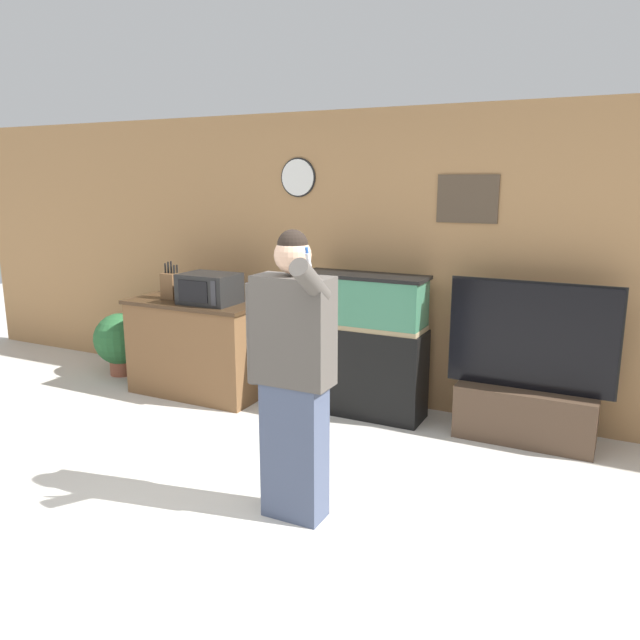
{
  "coord_description": "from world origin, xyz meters",
  "views": [
    {
      "loc": [
        2.06,
        -2.45,
        2.01
      ],
      "look_at": [
        0.16,
        1.34,
        1.05
      ],
      "focal_mm": 35.0,
      "sensor_mm": 36.0,
      "label": 1
    }
  ],
  "objects_px": {
    "aquarium_on_stand": "(363,345)",
    "tv_on_stand": "(526,396)",
    "counter_island": "(195,348)",
    "potted_plant": "(120,340)",
    "microwave": "(209,289)",
    "knife_block": "(170,285)",
    "person_standing": "(292,373)"
  },
  "relations": [
    {
      "from": "tv_on_stand",
      "to": "potted_plant",
      "type": "bearing_deg",
      "value": -178.23
    },
    {
      "from": "microwave",
      "to": "person_standing",
      "type": "distance_m",
      "value": 2.27
    },
    {
      "from": "tv_on_stand",
      "to": "person_standing",
      "type": "xyz_separation_m",
      "value": [
        -1.08,
        -1.79,
        0.54
      ]
    },
    {
      "from": "aquarium_on_stand",
      "to": "potted_plant",
      "type": "xyz_separation_m",
      "value": [
        -2.7,
        -0.09,
        -0.25
      ]
    },
    {
      "from": "tv_on_stand",
      "to": "potted_plant",
      "type": "xyz_separation_m",
      "value": [
        -4.06,
        -0.13,
        -0.0
      ]
    },
    {
      "from": "aquarium_on_stand",
      "to": "person_standing",
      "type": "distance_m",
      "value": 1.81
    },
    {
      "from": "aquarium_on_stand",
      "to": "tv_on_stand",
      "type": "distance_m",
      "value": 1.39
    },
    {
      "from": "microwave",
      "to": "knife_block",
      "type": "xyz_separation_m",
      "value": [
        -0.48,
        0.03,
        -0.01
      ]
    },
    {
      "from": "microwave",
      "to": "aquarium_on_stand",
      "type": "distance_m",
      "value": 1.49
    },
    {
      "from": "aquarium_on_stand",
      "to": "potted_plant",
      "type": "distance_m",
      "value": 2.71
    },
    {
      "from": "counter_island",
      "to": "knife_block",
      "type": "height_order",
      "value": "knife_block"
    },
    {
      "from": "microwave",
      "to": "person_standing",
      "type": "relative_size",
      "value": 0.29
    },
    {
      "from": "knife_block",
      "to": "potted_plant",
      "type": "xyz_separation_m",
      "value": [
        -0.82,
        0.14,
        -0.67
      ]
    },
    {
      "from": "microwave",
      "to": "person_standing",
      "type": "xyz_separation_m",
      "value": [
        1.69,
        -1.5,
        -0.14
      ]
    },
    {
      "from": "tv_on_stand",
      "to": "person_standing",
      "type": "distance_m",
      "value": 2.16
    },
    {
      "from": "counter_island",
      "to": "microwave",
      "type": "bearing_deg",
      "value": -3.2
    },
    {
      "from": "tv_on_stand",
      "to": "knife_block",
      "type": "bearing_deg",
      "value": -175.36
    },
    {
      "from": "counter_island",
      "to": "person_standing",
      "type": "relative_size",
      "value": 0.75
    },
    {
      "from": "person_standing",
      "to": "potted_plant",
      "type": "height_order",
      "value": "person_standing"
    },
    {
      "from": "counter_island",
      "to": "person_standing",
      "type": "xyz_separation_m",
      "value": [
        1.89,
        -1.52,
        0.45
      ]
    },
    {
      "from": "counter_island",
      "to": "microwave",
      "type": "height_order",
      "value": "microwave"
    },
    {
      "from": "microwave",
      "to": "knife_block",
      "type": "bearing_deg",
      "value": 176.79
    },
    {
      "from": "knife_block",
      "to": "aquarium_on_stand",
      "type": "relative_size",
      "value": 0.28
    },
    {
      "from": "potted_plant",
      "to": "aquarium_on_stand",
      "type": "bearing_deg",
      "value": 1.93
    },
    {
      "from": "microwave",
      "to": "aquarium_on_stand",
      "type": "height_order",
      "value": "aquarium_on_stand"
    },
    {
      "from": "tv_on_stand",
      "to": "person_standing",
      "type": "height_order",
      "value": "person_standing"
    },
    {
      "from": "aquarium_on_stand",
      "to": "person_standing",
      "type": "xyz_separation_m",
      "value": [
        0.29,
        -1.76,
        0.29
      ]
    },
    {
      "from": "counter_island",
      "to": "tv_on_stand",
      "type": "relative_size",
      "value": 1.03
    },
    {
      "from": "person_standing",
      "to": "aquarium_on_stand",
      "type": "bearing_deg",
      "value": 99.34
    },
    {
      "from": "aquarium_on_stand",
      "to": "tv_on_stand",
      "type": "relative_size",
      "value": 0.98
    },
    {
      "from": "tv_on_stand",
      "to": "microwave",
      "type": "bearing_deg",
      "value": -174.02
    },
    {
      "from": "counter_island",
      "to": "potted_plant",
      "type": "distance_m",
      "value": 1.11
    }
  ]
}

